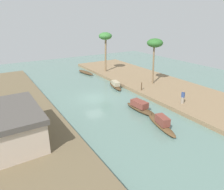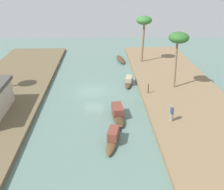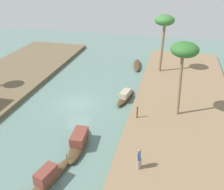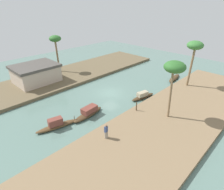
{
  "view_description": "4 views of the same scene",
  "coord_description": "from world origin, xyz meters",
  "px_view_note": "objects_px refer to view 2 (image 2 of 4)",
  "views": [
    {
      "loc": [
        -24.58,
        12.24,
        10.84
      ],
      "look_at": [
        -2.8,
        -1.22,
        1.11
      ],
      "focal_mm": 33.15,
      "sensor_mm": 36.0,
      "label": 1
    },
    {
      "loc": [
        -29.92,
        -1.14,
        13.74
      ],
      "look_at": [
        -2.17,
        -2.39,
        0.4
      ],
      "focal_mm": 39.79,
      "sensor_mm": 36.0,
      "label": 2
    },
    {
      "loc": [
        -22.56,
        -9.56,
        13.65
      ],
      "look_at": [
        1.25,
        -3.63,
        0.92
      ],
      "focal_mm": 40.47,
      "sensor_mm": 36.0,
      "label": 3
    },
    {
      "loc": [
        -19.44,
        -19.56,
        13.72
      ],
      "look_at": [
        -1.43,
        -1.81,
        0.78
      ],
      "focal_mm": 29.88,
      "sensor_mm": 36.0,
      "label": 4
    }
  ],
  "objects_px": {
    "palm_tree_left_near": "(179,39)",
    "palm_tree_left_far": "(144,22)",
    "sampan_downstream_large": "(129,81)",
    "sampan_near_left_bank": "(118,113)",
    "sampan_open_hull": "(113,137)",
    "mooring_post": "(148,89)",
    "sampan_midstream": "(121,59)",
    "person_on_near_bank": "(172,115)"
  },
  "relations": [
    {
      "from": "palm_tree_left_near",
      "to": "palm_tree_left_far",
      "type": "height_order",
      "value": "palm_tree_left_far"
    },
    {
      "from": "sampan_downstream_large",
      "to": "sampan_near_left_bank",
      "type": "bearing_deg",
      "value": 177.3
    },
    {
      "from": "palm_tree_left_near",
      "to": "palm_tree_left_far",
      "type": "bearing_deg",
      "value": 12.44
    },
    {
      "from": "sampan_open_hull",
      "to": "mooring_post",
      "type": "bearing_deg",
      "value": -14.75
    },
    {
      "from": "mooring_post",
      "to": "palm_tree_left_near",
      "type": "bearing_deg",
      "value": -65.34
    },
    {
      "from": "sampan_downstream_large",
      "to": "sampan_open_hull",
      "type": "height_order",
      "value": "sampan_open_hull"
    },
    {
      "from": "sampan_midstream",
      "to": "person_on_near_bank",
      "type": "height_order",
      "value": "person_on_near_bank"
    },
    {
      "from": "sampan_near_left_bank",
      "to": "palm_tree_left_near",
      "type": "xyz_separation_m",
      "value": [
        6.52,
        -7.78,
        6.37
      ]
    },
    {
      "from": "person_on_near_bank",
      "to": "mooring_post",
      "type": "height_order",
      "value": "person_on_near_bank"
    },
    {
      "from": "mooring_post",
      "to": "palm_tree_left_far",
      "type": "height_order",
      "value": "palm_tree_left_far"
    },
    {
      "from": "sampan_open_hull",
      "to": "palm_tree_left_far",
      "type": "height_order",
      "value": "palm_tree_left_far"
    },
    {
      "from": "person_on_near_bank",
      "to": "palm_tree_left_near",
      "type": "bearing_deg",
      "value": -24.23
    },
    {
      "from": "sampan_downstream_large",
      "to": "sampan_open_hull",
      "type": "relative_size",
      "value": 0.87
    },
    {
      "from": "sampan_near_left_bank",
      "to": "palm_tree_left_far",
      "type": "height_order",
      "value": "palm_tree_left_far"
    },
    {
      "from": "sampan_midstream",
      "to": "person_on_near_bank",
      "type": "bearing_deg",
      "value": -179.9
    },
    {
      "from": "mooring_post",
      "to": "palm_tree_left_near",
      "type": "relative_size",
      "value": 0.16
    },
    {
      "from": "sampan_open_hull",
      "to": "palm_tree_left_near",
      "type": "distance_m",
      "value": 15.18
    },
    {
      "from": "person_on_near_bank",
      "to": "palm_tree_left_far",
      "type": "relative_size",
      "value": 0.23
    },
    {
      "from": "sampan_open_hull",
      "to": "mooring_post",
      "type": "relative_size",
      "value": 4.3
    },
    {
      "from": "mooring_post",
      "to": "palm_tree_left_far",
      "type": "bearing_deg",
      "value": -5.41
    },
    {
      "from": "palm_tree_left_near",
      "to": "mooring_post",
      "type": "bearing_deg",
      "value": 114.66
    },
    {
      "from": "sampan_open_hull",
      "to": "sampan_near_left_bank",
      "type": "bearing_deg",
      "value": 3.97
    },
    {
      "from": "palm_tree_left_near",
      "to": "palm_tree_left_far",
      "type": "relative_size",
      "value": 0.95
    },
    {
      "from": "palm_tree_left_near",
      "to": "sampan_midstream",
      "type": "bearing_deg",
      "value": 24.33
    },
    {
      "from": "palm_tree_left_far",
      "to": "sampan_downstream_large",
      "type": "bearing_deg",
      "value": 159.74
    },
    {
      "from": "sampan_near_left_bank",
      "to": "mooring_post",
      "type": "xyz_separation_m",
      "value": [
        4.84,
        -4.13,
        0.61
      ]
    },
    {
      "from": "sampan_downstream_large",
      "to": "palm_tree_left_near",
      "type": "distance_m",
      "value": 8.9
    },
    {
      "from": "sampan_midstream",
      "to": "mooring_post",
      "type": "bearing_deg",
      "value": 179.78
    },
    {
      "from": "sampan_downstream_large",
      "to": "palm_tree_left_far",
      "type": "height_order",
      "value": "palm_tree_left_far"
    },
    {
      "from": "mooring_post",
      "to": "palm_tree_left_near",
      "type": "height_order",
      "value": "palm_tree_left_near"
    },
    {
      "from": "sampan_midstream",
      "to": "palm_tree_left_near",
      "type": "xyz_separation_m",
      "value": [
        -13.17,
        -5.95,
        6.6
      ]
    },
    {
      "from": "sampan_midstream",
      "to": "palm_tree_left_far",
      "type": "bearing_deg",
      "value": -129.79
    },
    {
      "from": "sampan_near_left_bank",
      "to": "sampan_open_hull",
      "type": "bearing_deg",
      "value": 166.11
    },
    {
      "from": "sampan_midstream",
      "to": "sampan_near_left_bank",
      "type": "bearing_deg",
      "value": 165.67
    },
    {
      "from": "mooring_post",
      "to": "palm_tree_left_far",
      "type": "distance_m",
      "value": 14.13
    },
    {
      "from": "sampan_midstream",
      "to": "mooring_post",
      "type": "xyz_separation_m",
      "value": [
        -14.84,
        -2.3,
        0.84
      ]
    },
    {
      "from": "sampan_open_hull",
      "to": "palm_tree_left_far",
      "type": "bearing_deg",
      "value": -2.44
    },
    {
      "from": "person_on_near_bank",
      "to": "palm_tree_left_far",
      "type": "distance_m",
      "value": 20.32
    },
    {
      "from": "sampan_downstream_large",
      "to": "person_on_near_bank",
      "type": "bearing_deg",
      "value": -153.16
    },
    {
      "from": "sampan_midstream",
      "to": "palm_tree_left_far",
      "type": "xyz_separation_m",
      "value": [
        -2.09,
        -3.51,
        6.81
      ]
    },
    {
      "from": "palm_tree_left_far",
      "to": "person_on_near_bank",
      "type": "bearing_deg",
      "value": 179.86
    },
    {
      "from": "sampan_midstream",
      "to": "mooring_post",
      "type": "relative_size",
      "value": 4.17
    }
  ]
}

